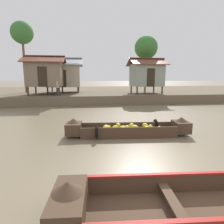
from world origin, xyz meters
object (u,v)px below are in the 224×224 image
at_px(stilt_house_mid_left, 64,75).
at_px(stilt_house_mid_right, 146,75).
at_px(banana_boat, 128,129).
at_px(stilt_house_left, 46,74).
at_px(palm_tree_far, 146,48).
at_px(vendor_person, 58,86).
at_px(palm_tree_mid, 22,33).

bearing_deg(stilt_house_mid_left, stilt_house_mid_right, -17.56).
distance_m(banana_boat, stilt_house_mid_right, 13.03).
distance_m(stilt_house_left, stilt_house_mid_right, 10.27).
height_order(palm_tree_far, vendor_person, palm_tree_far).
distance_m(banana_boat, stilt_house_left, 13.34).
distance_m(stilt_house_mid_left, vendor_person, 4.44).
xyz_separation_m(stilt_house_left, stilt_house_mid_right, (10.27, -0.01, -0.07)).
height_order(stilt_house_mid_left, vendor_person, stilt_house_mid_left).
bearing_deg(stilt_house_mid_right, stilt_house_mid_left, 162.44).
bearing_deg(stilt_house_mid_left, banana_boat, -74.58).
bearing_deg(stilt_house_left, palm_tree_far, 12.23).
bearing_deg(banana_boat, palm_tree_mid, 119.09).
bearing_deg(palm_tree_far, vendor_person, -157.98).
bearing_deg(banana_boat, vendor_person, 112.31).
bearing_deg(stilt_house_mid_right, banana_boat, -111.96).
height_order(stilt_house_mid_right, palm_tree_far, palm_tree_far).
distance_m(stilt_house_mid_right, palm_tree_far, 3.94).
distance_m(palm_tree_mid, vendor_person, 8.00).
bearing_deg(vendor_person, stilt_house_mid_right, 9.62).
xyz_separation_m(stilt_house_mid_left, vendor_person, (-0.20, -4.31, -1.05)).
xyz_separation_m(palm_tree_far, vendor_person, (-9.67, -3.91, -4.13)).
bearing_deg(stilt_house_mid_right, vendor_person, -170.38).
distance_m(stilt_house_left, stilt_house_mid_left, 3.14).
xyz_separation_m(palm_tree_mid, vendor_person, (3.96, -4.40, -5.38)).
xyz_separation_m(stilt_house_mid_right, palm_tree_far, (0.67, 2.39, 3.07)).
bearing_deg(stilt_house_mid_left, vendor_person, -92.63).
xyz_separation_m(banana_boat, palm_tree_far, (5.44, 14.22, 5.67)).
height_order(stilt_house_mid_right, vendor_person, stilt_house_mid_right).
bearing_deg(stilt_house_mid_left, palm_tree_far, -2.43).
relative_size(stilt_house_left, palm_tree_far, 0.61).
height_order(stilt_house_mid_left, palm_tree_mid, palm_tree_mid).
relative_size(stilt_house_mid_left, vendor_person, 2.57).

